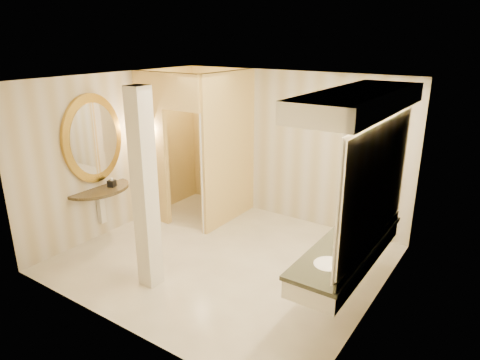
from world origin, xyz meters
name	(u,v)px	position (x,y,z in m)	size (l,w,h in m)	color
floor	(225,258)	(0.00, 0.00, 0.00)	(4.50, 4.50, 0.00)	white
ceiling	(222,80)	(0.00, 0.00, 2.70)	(4.50, 4.50, 0.00)	white
wall_back	(289,147)	(0.00, 2.00, 1.35)	(4.50, 0.02, 2.70)	beige
wall_front	(113,223)	(0.00, -2.00, 1.35)	(4.50, 0.02, 2.70)	beige
wall_left	(118,153)	(-2.25, 0.00, 1.35)	(0.02, 4.00, 2.70)	beige
wall_right	(380,209)	(2.25, 0.00, 1.35)	(0.02, 4.00, 2.70)	beige
toilet_closet	(204,148)	(-1.13, 0.96, 1.39)	(1.50, 1.55, 2.70)	#F3DD7F
wall_sconce	(148,129)	(-1.93, 0.43, 1.73)	(0.14, 0.14, 0.42)	gold
vanity	(356,185)	(1.98, -0.11, 1.63)	(0.75, 2.44, 2.09)	silver
console_shelf	(95,160)	(-2.21, -0.51, 1.35)	(1.11, 1.11, 2.01)	black
pillar	(145,191)	(-0.45, -1.11, 1.35)	(0.25, 0.25, 2.70)	silver
tissue_box	(112,183)	(-2.04, -0.36, 0.93)	(0.11, 0.11, 0.11)	black
toilet	(222,186)	(-1.33, 1.74, 0.40)	(0.45, 0.79, 0.81)	white
soap_bottle_a	(340,234)	(1.82, -0.06, 0.94)	(0.06, 0.06, 0.13)	beige
soap_bottle_b	(336,246)	(1.90, -0.37, 0.93)	(0.08, 0.08, 0.10)	silver
soap_bottle_c	(339,233)	(1.84, -0.12, 0.98)	(0.08, 0.09, 0.22)	#C6B28C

